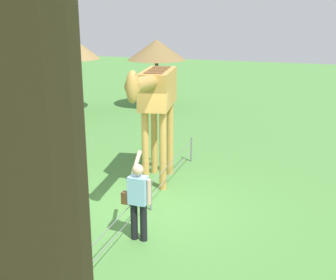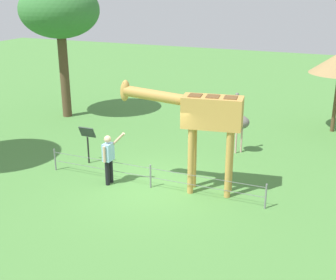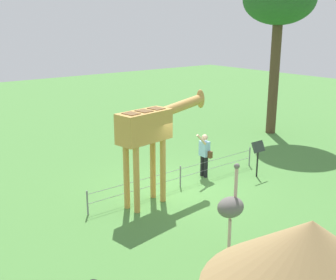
# 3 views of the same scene
# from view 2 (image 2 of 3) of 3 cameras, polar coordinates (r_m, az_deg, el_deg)

# --- Properties ---
(ground_plane) EXTENTS (60.00, 60.00, 0.00)m
(ground_plane) POSITION_cam_2_polar(r_m,az_deg,el_deg) (13.81, -2.11, -5.96)
(ground_plane) COLOR #4C843D
(giraffe) EXTENTS (3.64, 1.01, 3.29)m
(giraffe) POSITION_cam_2_polar(r_m,az_deg,el_deg) (12.75, 4.40, 2.89)
(giraffe) COLOR #C69347
(giraffe) RESTS_ON ground_plane
(visitor) EXTENTS (0.64, 0.58, 1.70)m
(visitor) POSITION_cam_2_polar(r_m,az_deg,el_deg) (13.77, -7.59, -2.10)
(visitor) COLOR black
(visitor) RESTS_ON ground_plane
(ostrich) EXTENTS (0.70, 0.56, 2.25)m
(ostrich) POSITION_cam_2_polar(r_m,az_deg,el_deg) (16.29, 9.15, 2.27)
(ostrich) COLOR #CC9E93
(ostrich) RESTS_ON ground_plane
(tree_east) EXTENTS (3.49, 3.49, 6.03)m
(tree_east) POSITION_cam_2_polar(r_m,az_deg,el_deg) (20.74, -13.71, 15.70)
(tree_east) COLOR brown
(tree_east) RESTS_ON ground_plane
(info_sign) EXTENTS (0.56, 0.21, 1.32)m
(info_sign) POSITION_cam_2_polar(r_m,az_deg,el_deg) (15.45, -10.26, 0.36)
(info_sign) COLOR black
(info_sign) RESTS_ON ground_plane
(wire_fence) EXTENTS (7.05, 0.05, 0.75)m
(wire_fence) POSITION_cam_2_polar(r_m,az_deg,el_deg) (13.58, -2.25, -4.54)
(wire_fence) COLOR slate
(wire_fence) RESTS_ON ground_plane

